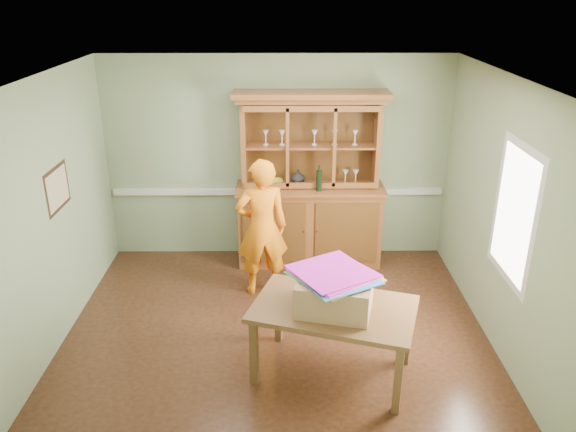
{
  "coord_description": "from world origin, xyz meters",
  "views": [
    {
      "loc": [
        0.09,
        -5.12,
        3.48
      ],
      "look_at": [
        0.13,
        0.4,
        1.2
      ],
      "focal_mm": 35.0,
      "sensor_mm": 36.0,
      "label": 1
    }
  ],
  "objects_px": {
    "dining_table": "(334,315)",
    "cardboard_box": "(335,295)",
    "person": "(262,228)",
    "china_hutch": "(309,205)"
  },
  "relations": [
    {
      "from": "dining_table",
      "to": "cardboard_box",
      "type": "distance_m",
      "value": 0.24
    },
    {
      "from": "china_hutch",
      "to": "dining_table",
      "type": "bearing_deg",
      "value": -87.1
    },
    {
      "from": "dining_table",
      "to": "cardboard_box",
      "type": "bearing_deg",
      "value": -75.6
    },
    {
      "from": "cardboard_box",
      "to": "person",
      "type": "bearing_deg",
      "value": 113.86
    },
    {
      "from": "dining_table",
      "to": "cardboard_box",
      "type": "height_order",
      "value": "cardboard_box"
    },
    {
      "from": "cardboard_box",
      "to": "person",
      "type": "relative_size",
      "value": 0.39
    },
    {
      "from": "cardboard_box",
      "to": "person",
      "type": "xyz_separation_m",
      "value": [
        -0.72,
        1.62,
        -0.05
      ]
    },
    {
      "from": "dining_table",
      "to": "cardboard_box",
      "type": "relative_size",
      "value": 2.56
    },
    {
      "from": "china_hutch",
      "to": "person",
      "type": "xyz_separation_m",
      "value": [
        -0.59,
        -0.85,
        0.05
      ]
    },
    {
      "from": "dining_table",
      "to": "cardboard_box",
      "type": "xyz_separation_m",
      "value": [
        -0.0,
        -0.04,
        0.24
      ]
    }
  ]
}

